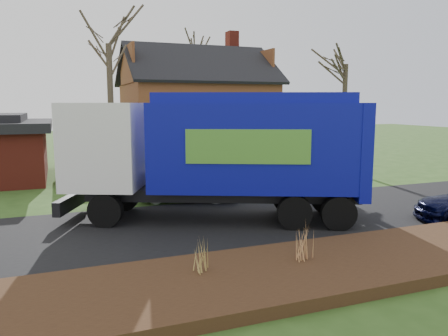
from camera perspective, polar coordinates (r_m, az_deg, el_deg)
name	(u,v)px	position (r m, az deg, el deg)	size (l,w,h in m)	color
ground	(258,219)	(16.40, 4.48, -6.70)	(120.00, 120.00, 0.00)	#2A4818
road	(258,219)	(16.40, 4.48, -6.67)	(80.00, 7.00, 0.02)	black
mulch_verge	(346,264)	(12.02, 15.65, -11.95)	(80.00, 3.50, 0.30)	black
main_house	(189,107)	(29.40, -4.58, 7.92)	(12.95, 8.95, 9.26)	beige
garbage_truck	(221,148)	(15.86, -0.42, 2.64)	(11.07, 7.01, 4.64)	black
silver_sedan	(187,185)	(19.26, -4.79, -2.24)	(1.52, 4.37, 1.44)	#AFB2B8
tree_front_west	(108,22)	(23.61, -14.95, 17.98)	(3.39, 3.39, 10.08)	#453929
tree_front_east	(347,46)	(29.40, 15.72, 15.06)	(3.47, 3.47, 9.63)	#3F3726
tree_back	(194,42)	(37.81, -3.89, 16.15)	(3.55, 3.55, 11.24)	#3A3222
grass_clump_west	(202,255)	(10.58, -2.95, -11.24)	(0.31, 0.26, 0.83)	tan
grass_clump_mid	(304,240)	(11.49, 10.44, -9.26)	(0.36, 0.30, 1.02)	tan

